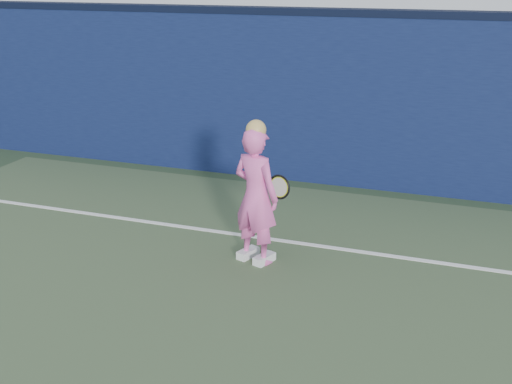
% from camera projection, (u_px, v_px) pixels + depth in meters
% --- Properties ---
extents(backstop_wall, '(24.00, 0.40, 2.50)m').
position_uv_depth(backstop_wall, '(344.00, 102.00, 9.56)').
color(backstop_wall, '#0D163A').
rests_on(backstop_wall, ground).
extents(wall_cap, '(24.00, 0.42, 0.10)m').
position_uv_depth(wall_cap, '(348.00, 12.00, 9.13)').
color(wall_cap, black).
rests_on(wall_cap, backstop_wall).
extents(player, '(0.66, 0.54, 1.64)m').
position_uv_depth(player, '(256.00, 195.00, 7.05)').
color(player, '#F760BA').
rests_on(player, ground).
extents(racket, '(0.49, 0.31, 0.29)m').
position_uv_depth(racket, '(278.00, 187.00, 7.36)').
color(racket, black).
rests_on(racket, ground).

